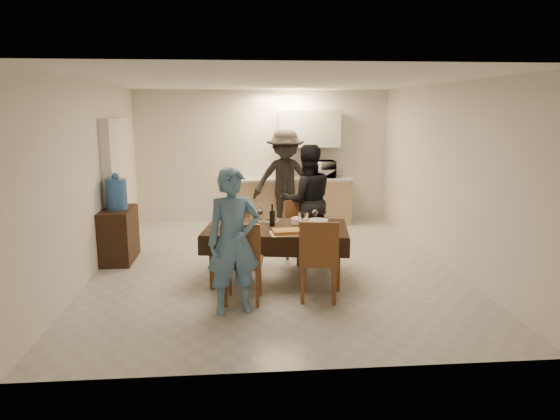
{
  "coord_description": "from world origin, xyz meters",
  "views": [
    {
      "loc": [
        -0.5,
        -6.95,
        2.24
      ],
      "look_at": [
        0.06,
        -0.3,
        0.88
      ],
      "focal_mm": 32.0,
      "sensor_mm": 36.0,
      "label": 1
    }
  ],
  "objects_px": {
    "microwave": "(320,169)",
    "person_near": "(234,242)",
    "person_far": "(307,201)",
    "savoury_tart": "(287,232)",
    "water_jug": "(116,194)",
    "wine_bottle": "(272,215)",
    "water_pitcher": "(303,220)",
    "console": "(119,235)",
    "dining_table": "(276,229)",
    "person_kitchen": "(285,180)"
  },
  "relations": [
    {
      "from": "microwave",
      "to": "person_near",
      "type": "relative_size",
      "value": 0.37
    },
    {
      "from": "person_far",
      "to": "savoury_tart",
      "type": "bearing_deg",
      "value": 65.74
    },
    {
      "from": "savoury_tart",
      "to": "microwave",
      "type": "distance_m",
      "value": 3.81
    },
    {
      "from": "savoury_tart",
      "to": "microwave",
      "type": "bearing_deg",
      "value": 74.58
    },
    {
      "from": "water_jug",
      "to": "wine_bottle",
      "type": "distance_m",
      "value": 2.43
    },
    {
      "from": "water_jug",
      "to": "water_pitcher",
      "type": "bearing_deg",
      "value": -22.4
    },
    {
      "from": "water_pitcher",
      "to": "microwave",
      "type": "height_order",
      "value": "microwave"
    },
    {
      "from": "console",
      "to": "person_near",
      "type": "distance_m",
      "value": 2.73
    },
    {
      "from": "water_jug",
      "to": "microwave",
      "type": "distance_m",
      "value": 4.06
    },
    {
      "from": "dining_table",
      "to": "person_kitchen",
      "type": "bearing_deg",
      "value": 90.66
    },
    {
      "from": "dining_table",
      "to": "microwave",
      "type": "xyz_separation_m",
      "value": [
        1.11,
        3.28,
        0.39
      ]
    },
    {
      "from": "console",
      "to": "water_jug",
      "type": "xyz_separation_m",
      "value": [
        0.0,
        0.0,
        0.62
      ]
    },
    {
      "from": "savoury_tart",
      "to": "person_far",
      "type": "height_order",
      "value": "person_far"
    },
    {
      "from": "console",
      "to": "microwave",
      "type": "distance_m",
      "value": 4.12
    },
    {
      "from": "water_jug",
      "to": "savoury_tart",
      "type": "bearing_deg",
      "value": -30.75
    },
    {
      "from": "person_far",
      "to": "microwave",
      "type": "bearing_deg",
      "value": -110.88
    },
    {
      "from": "water_pitcher",
      "to": "person_far",
      "type": "height_order",
      "value": "person_far"
    },
    {
      "from": "water_jug",
      "to": "person_kitchen",
      "type": "height_order",
      "value": "person_kitchen"
    },
    {
      "from": "dining_table",
      "to": "water_jug",
      "type": "bearing_deg",
      "value": 164.1
    },
    {
      "from": "savoury_tart",
      "to": "person_far",
      "type": "xyz_separation_m",
      "value": [
        0.45,
        1.43,
        0.12
      ]
    },
    {
      "from": "console",
      "to": "person_kitchen",
      "type": "height_order",
      "value": "person_kitchen"
    },
    {
      "from": "water_pitcher",
      "to": "person_kitchen",
      "type": "relative_size",
      "value": 0.11
    },
    {
      "from": "console",
      "to": "wine_bottle",
      "type": "xyz_separation_m",
      "value": [
        2.22,
        -0.98,
        0.47
      ]
    },
    {
      "from": "console",
      "to": "wine_bottle",
      "type": "height_order",
      "value": "wine_bottle"
    },
    {
      "from": "console",
      "to": "water_pitcher",
      "type": "distance_m",
      "value": 2.86
    },
    {
      "from": "console",
      "to": "savoury_tart",
      "type": "bearing_deg",
      "value": -30.75
    },
    {
      "from": "wine_bottle",
      "to": "person_kitchen",
      "type": "relative_size",
      "value": 0.16
    },
    {
      "from": "savoury_tart",
      "to": "person_kitchen",
      "type": "xyz_separation_m",
      "value": [
        0.29,
        3.21,
        0.19
      ]
    },
    {
      "from": "water_pitcher",
      "to": "person_far",
      "type": "bearing_deg",
      "value": 79.7
    },
    {
      "from": "microwave",
      "to": "person_near",
      "type": "xyz_separation_m",
      "value": [
        -1.66,
        -4.33,
        -0.26
      ]
    },
    {
      "from": "dining_table",
      "to": "microwave",
      "type": "distance_m",
      "value": 3.49
    },
    {
      "from": "person_kitchen",
      "to": "microwave",
      "type": "bearing_deg",
      "value": 32.0
    },
    {
      "from": "savoury_tart",
      "to": "dining_table",
      "type": "bearing_deg",
      "value": 104.74
    },
    {
      "from": "person_far",
      "to": "water_jug",
      "type": "bearing_deg",
      "value": -6.37
    },
    {
      "from": "savoury_tart",
      "to": "person_kitchen",
      "type": "bearing_deg",
      "value": 84.84
    },
    {
      "from": "water_pitcher",
      "to": "person_near",
      "type": "bearing_deg",
      "value": -131.99
    },
    {
      "from": "water_pitcher",
      "to": "microwave",
      "type": "distance_m",
      "value": 3.43
    },
    {
      "from": "wine_bottle",
      "to": "water_pitcher",
      "type": "xyz_separation_m",
      "value": [
        0.4,
        -0.1,
        -0.04
      ]
    },
    {
      "from": "dining_table",
      "to": "savoury_tart",
      "type": "distance_m",
      "value": 0.4
    },
    {
      "from": "savoury_tart",
      "to": "person_near",
      "type": "bearing_deg",
      "value": -134.13
    },
    {
      "from": "water_pitcher",
      "to": "person_kitchen",
      "type": "xyz_separation_m",
      "value": [
        0.04,
        2.88,
        0.11
      ]
    },
    {
      "from": "water_pitcher",
      "to": "person_far",
      "type": "distance_m",
      "value": 1.12
    },
    {
      "from": "person_kitchen",
      "to": "savoury_tart",
      "type": "bearing_deg",
      "value": -95.16
    },
    {
      "from": "dining_table",
      "to": "savoury_tart",
      "type": "height_order",
      "value": "savoury_tart"
    },
    {
      "from": "savoury_tart",
      "to": "person_far",
      "type": "relative_size",
      "value": 0.23
    },
    {
      "from": "wine_bottle",
      "to": "microwave",
      "type": "bearing_deg",
      "value": 70.25
    },
    {
      "from": "wine_bottle",
      "to": "savoury_tart",
      "type": "xyz_separation_m",
      "value": [
        0.15,
        -0.43,
        -0.12
      ]
    },
    {
      "from": "console",
      "to": "water_jug",
      "type": "height_order",
      "value": "water_jug"
    },
    {
      "from": "wine_bottle",
      "to": "person_near",
      "type": "bearing_deg",
      "value": -114.44
    },
    {
      "from": "water_pitcher",
      "to": "person_far",
      "type": "relative_size",
      "value": 0.12
    }
  ]
}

